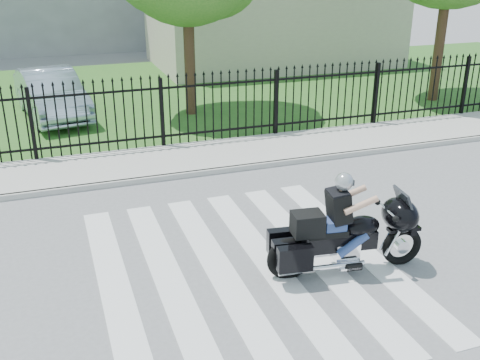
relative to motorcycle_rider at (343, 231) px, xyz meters
name	(u,v)px	position (x,y,z in m)	size (l,w,h in m)	color
ground	(245,268)	(-1.37, 0.56, -0.68)	(120.00, 120.00, 0.00)	slate
crosswalk	(245,267)	(-1.37, 0.56, -0.67)	(5.00, 5.50, 0.01)	silver
sidewalk	(173,160)	(-1.37, 5.56, -0.62)	(40.00, 2.00, 0.12)	#ADAAA3
curb	(183,175)	(-1.37, 4.56, -0.62)	(40.00, 0.12, 0.12)	#ADAAA3
grass_strip	(127,95)	(-1.37, 12.56, -0.67)	(40.00, 12.00, 0.02)	#285A1E
iron_fence	(162,114)	(-1.37, 6.56, 0.22)	(26.00, 0.04, 1.80)	black
building_low	(272,22)	(5.63, 16.56, 1.07)	(10.00, 6.00, 3.50)	#B3A995
motorcycle_rider	(343,231)	(0.00, 0.00, 0.00)	(2.51, 0.98, 1.66)	black
parked_car	(51,94)	(-3.83, 10.52, 0.04)	(1.47, 4.22, 1.39)	#9BADC3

